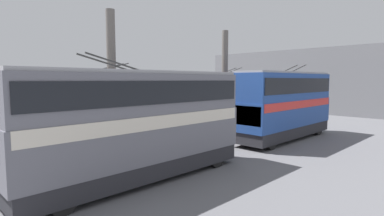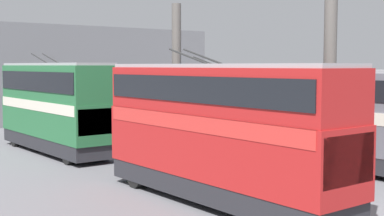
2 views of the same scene
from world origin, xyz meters
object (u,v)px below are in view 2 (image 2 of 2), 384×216
(bus_right_mid, at_px, (219,125))
(person_by_right_row, at_px, (254,170))
(oil_drum, at_px, (198,167))
(person_aisle_midway, at_px, (247,154))
(bus_left_far, at_px, (222,101))
(bus_right_far, at_px, (55,102))

(bus_right_mid, distance_m, person_by_right_row, 2.85)
(bus_right_mid, distance_m, oil_drum, 5.27)
(person_by_right_row, height_order, person_aisle_midway, person_by_right_row)
(bus_right_mid, distance_m, person_aisle_midway, 6.65)
(person_by_right_row, bearing_deg, person_aisle_midway, 89.67)
(person_by_right_row, relative_size, oil_drum, 1.94)
(person_aisle_midway, distance_m, oil_drum, 2.80)
(person_by_right_row, xyz_separation_m, oil_drum, (3.80, -0.22, -0.49))
(bus_left_far, height_order, oil_drum, bus_left_far)
(bus_left_far, relative_size, bus_right_mid, 0.91)
(oil_drum, bearing_deg, bus_right_mid, 150.94)
(bus_right_far, bearing_deg, bus_left_far, -114.47)
(bus_right_mid, bearing_deg, bus_left_far, -41.37)
(bus_right_far, bearing_deg, person_aisle_midway, -155.03)
(bus_right_far, relative_size, oil_drum, 11.75)
(bus_right_mid, bearing_deg, oil_drum, -29.06)
(person_by_right_row, bearing_deg, bus_left_far, 94.82)
(bus_right_far, distance_m, person_by_right_row, 14.62)
(bus_right_far, distance_m, oil_drum, 11.06)
(bus_left_far, bearing_deg, bus_right_far, 65.53)
(bus_right_mid, bearing_deg, bus_right_far, 0.00)
(bus_right_far, xyz_separation_m, person_by_right_row, (-14.34, -2.04, -1.99))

